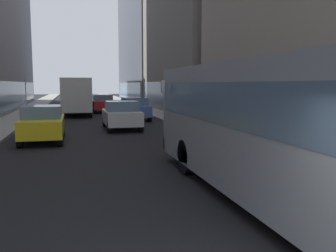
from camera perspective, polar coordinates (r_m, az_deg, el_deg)
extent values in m
plane|color=black|center=(37.91, -12.33, 2.49)|extent=(120.00, 120.00, 0.00)
cube|color=gray|center=(38.11, -20.94, 2.35)|extent=(2.40, 110.00, 0.15)
cube|color=gray|center=(38.55, -3.83, 2.81)|extent=(2.40, 110.00, 0.15)
cube|color=slate|center=(34.34, -23.19, 4.38)|extent=(0.08, 18.88, 2.40)
cube|color=slate|center=(53.63, -20.96, 5.07)|extent=(0.08, 13.69, 2.40)
cube|color=slate|center=(13.41, 22.52, 1.86)|extent=(0.08, 21.36, 2.40)
cube|color=gray|center=(36.39, 7.72, 18.50)|extent=(10.80, 17.83, 20.30)
cube|color=slate|center=(33.96, -0.97, 4.89)|extent=(0.08, 16.05, 2.40)
cube|color=slate|center=(55.58, -6.16, 5.50)|extent=(0.08, 20.32, 2.40)
cube|color=#999EA3|center=(7.70, 19.17, -0.55)|extent=(2.55, 11.50, 2.75)
cube|color=slate|center=(7.66, 19.31, 3.13)|extent=(2.57, 11.04, 0.90)
cube|color=black|center=(12.94, 4.86, -2.50)|extent=(2.55, 0.16, 0.44)
cylinder|color=black|center=(10.59, 2.97, -4.78)|extent=(0.30, 1.00, 1.00)
cylinder|color=black|center=(11.46, 13.79, -4.09)|extent=(0.30, 1.00, 1.00)
cube|color=silver|center=(11.84, -0.85, 6.17)|extent=(0.08, 0.24, 0.40)
cube|color=#4C6BB7|center=(26.51, -5.28, 2.44)|extent=(1.83, 4.02, 0.75)
cube|color=slate|center=(26.27, -5.22, 3.83)|extent=(1.68, 1.81, 0.55)
cylinder|color=black|center=(27.99, -7.42, 1.86)|extent=(0.22, 0.64, 0.64)
cylinder|color=black|center=(28.24, -4.19, 1.94)|extent=(0.22, 0.64, 0.64)
cylinder|color=black|center=(24.85, -6.50, 1.29)|extent=(0.22, 0.64, 0.64)
cylinder|color=black|center=(25.12, -2.87, 1.38)|extent=(0.22, 0.64, 0.64)
cube|color=yellow|center=(17.55, -18.85, 0.03)|extent=(1.79, 4.30, 0.75)
cube|color=slate|center=(17.27, -18.98, 2.09)|extent=(1.64, 1.94, 0.55)
cylinder|color=black|center=(19.38, -20.74, -0.57)|extent=(0.22, 0.64, 0.64)
cylinder|color=black|center=(19.27, -16.11, -0.44)|extent=(0.22, 0.64, 0.64)
cylinder|color=black|center=(15.96, -22.06, -2.07)|extent=(0.22, 0.64, 0.64)
cylinder|color=black|center=(15.83, -16.43, -1.93)|extent=(0.22, 0.64, 0.64)
cube|color=red|center=(34.34, -10.11, 3.30)|extent=(1.79, 4.35, 0.75)
cube|color=slate|center=(34.09, -10.11, 4.37)|extent=(1.65, 1.96, 0.55)
cylinder|color=black|center=(36.06, -11.57, 2.82)|extent=(0.22, 0.64, 0.64)
cylinder|color=black|center=(36.18, -9.08, 2.88)|extent=(0.22, 0.64, 0.64)
cylinder|color=black|center=(32.56, -11.24, 2.44)|extent=(0.22, 0.64, 0.64)
cylinder|color=black|center=(32.68, -8.48, 2.51)|extent=(0.22, 0.64, 0.64)
cube|color=black|center=(45.32, -14.26, 3.96)|extent=(1.80, 4.47, 0.75)
cube|color=slate|center=(45.07, -14.28, 4.77)|extent=(1.65, 2.01, 0.55)
cylinder|color=black|center=(47.15, -15.22, 3.57)|extent=(0.22, 0.64, 0.64)
cylinder|color=black|center=(47.16, -13.30, 3.62)|extent=(0.22, 0.64, 0.64)
cylinder|color=black|center=(43.52, -15.27, 3.34)|extent=(0.22, 0.64, 0.64)
cylinder|color=black|center=(43.53, -13.19, 3.40)|extent=(0.22, 0.64, 0.64)
cube|color=silver|center=(21.12, -7.27, 1.38)|extent=(1.88, 4.03, 0.75)
cube|color=slate|center=(20.87, -7.22, 3.10)|extent=(1.73, 1.81, 0.55)
cylinder|color=black|center=(22.65, -9.85, 0.73)|extent=(0.22, 0.64, 0.64)
cylinder|color=black|center=(22.84, -5.70, 0.84)|extent=(0.22, 0.64, 0.64)
cylinder|color=black|center=(19.49, -9.07, -0.19)|extent=(0.22, 0.64, 0.64)
cylinder|color=black|center=(19.71, -4.26, -0.05)|extent=(0.22, 0.64, 0.64)
cube|color=#19519E|center=(34.37, -14.17, 4.55)|extent=(2.30, 2.00, 2.10)
cube|color=silver|center=(30.62, -14.12, 4.80)|extent=(2.30, 5.50, 2.60)
cylinder|color=black|center=(34.43, -15.80, 2.75)|extent=(0.28, 0.90, 0.90)
cylinder|color=black|center=(34.45, -12.44, 2.85)|extent=(0.28, 0.90, 0.90)
cylinder|color=black|center=(28.94, -16.02, 2.07)|extent=(0.28, 0.90, 0.90)
cylinder|color=black|center=(28.96, -12.02, 2.19)|extent=(0.28, 0.90, 0.90)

